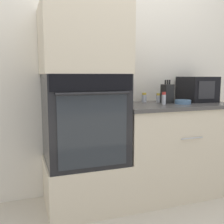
# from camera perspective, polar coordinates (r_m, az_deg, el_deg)

# --- Properties ---
(ground_plane) EXTENTS (12.00, 12.00, 0.00)m
(ground_plane) POSITION_cam_1_polar(r_m,az_deg,el_deg) (2.40, 4.70, -21.39)
(ground_plane) COLOR beige
(wall_back) EXTENTS (8.00, 0.05, 2.50)m
(wall_back) POSITION_cam_1_polar(r_m,az_deg,el_deg) (2.68, -0.58, 9.58)
(wall_back) COLOR silver
(wall_back) RESTS_ON ground_plane
(oven_cabinet_base) EXTENTS (0.69, 0.60, 0.42)m
(oven_cabinet_base) POSITION_cam_1_polar(r_m,az_deg,el_deg) (2.46, -5.89, -15.12)
(oven_cabinet_base) COLOR beige
(oven_cabinet_base) RESTS_ON ground_plane
(wall_oven) EXTENTS (0.67, 0.64, 0.76)m
(wall_oven) POSITION_cam_1_polar(r_m,az_deg,el_deg) (2.29, -6.08, -1.35)
(wall_oven) COLOR black
(wall_oven) RESTS_ON oven_cabinet_base
(oven_cabinet_upper) EXTENTS (0.69, 0.60, 0.56)m
(oven_cabinet_upper) POSITION_cam_1_polar(r_m,az_deg,el_deg) (2.28, -6.35, 15.24)
(oven_cabinet_upper) COLOR beige
(oven_cabinet_upper) RESTS_ON wall_oven
(counter_unit) EXTENTS (1.12, 0.63, 0.90)m
(counter_unit) POSITION_cam_1_polar(r_m,az_deg,el_deg) (2.72, 12.95, -7.64)
(counter_unit) COLOR beige
(counter_unit) RESTS_ON ground_plane
(microwave) EXTENTS (0.31, 0.35, 0.26)m
(microwave) POSITION_cam_1_polar(r_m,az_deg,el_deg) (2.89, 18.04, 4.77)
(microwave) COLOR black
(microwave) RESTS_ON counter_unit
(knife_block) EXTENTS (0.09, 0.11, 0.23)m
(knife_block) POSITION_cam_1_polar(r_m,az_deg,el_deg) (2.66, 11.93, 3.97)
(knife_block) COLOR black
(knife_block) RESTS_ON counter_unit
(bowl) EXTENTS (0.15, 0.15, 0.04)m
(bowl) POSITION_cam_1_polar(r_m,az_deg,el_deg) (2.61, 15.16, 2.16)
(bowl) COLOR #517599
(bowl) RESTS_ON counter_unit
(condiment_jar_near) EXTENTS (0.05, 0.05, 0.09)m
(condiment_jar_near) POSITION_cam_1_polar(r_m,az_deg,el_deg) (2.71, 10.11, 3.04)
(condiment_jar_near) COLOR silver
(condiment_jar_near) RESTS_ON counter_unit
(condiment_jar_mid) EXTENTS (0.05, 0.05, 0.10)m
(condiment_jar_mid) POSITION_cam_1_polar(r_m,az_deg,el_deg) (2.70, 7.01, 3.14)
(condiment_jar_mid) COLOR silver
(condiment_jar_mid) RESTS_ON counter_unit
(condiment_jar_far) EXTENTS (0.04, 0.04, 0.12)m
(condiment_jar_far) POSITION_cam_1_polar(r_m,az_deg,el_deg) (2.52, 11.21, 2.94)
(condiment_jar_far) COLOR silver
(condiment_jar_far) RESTS_ON counter_unit
(condiment_jar_back) EXTENTS (0.04, 0.04, 0.10)m
(condiment_jar_back) POSITION_cam_1_polar(r_m,az_deg,el_deg) (2.60, 3.28, 3.06)
(condiment_jar_back) COLOR silver
(condiment_jar_back) RESTS_ON counter_unit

